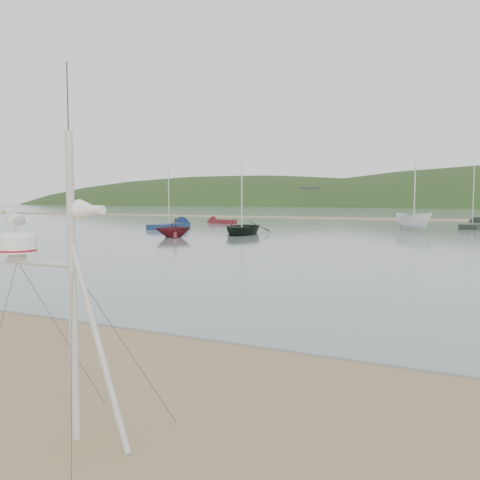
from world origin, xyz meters
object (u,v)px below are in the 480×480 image
at_px(boat_red, 173,219).
at_px(sailboat_blue_near, 179,225).
at_px(dinghy_red_far, 217,221).
at_px(sailboat_dark_mid, 475,225).
at_px(boat_white, 414,206).
at_px(boat_dark, 242,201).
at_px(mast_rig, 68,352).

bearing_deg(boat_red, sailboat_blue_near, 158.01).
distance_m(dinghy_red_far, sailboat_dark_mid, 28.19).
distance_m(dinghy_red_far, sailboat_blue_near, 9.97).
distance_m(boat_white, dinghy_red_far, 23.71).
height_order(dinghy_red_far, sailboat_blue_near, sailboat_blue_near).
height_order(boat_dark, sailboat_dark_mid, sailboat_dark_mid).
bearing_deg(mast_rig, dinghy_red_far, 117.27).
height_order(boat_red, dinghy_red_far, boat_red).
height_order(mast_rig, boat_red, mast_rig).
distance_m(boat_dark, boat_red, 6.16).
bearing_deg(sailboat_blue_near, mast_rig, -58.30).
bearing_deg(sailboat_blue_near, sailboat_dark_mid, 26.03).
bearing_deg(sailboat_dark_mid, sailboat_blue_near, -153.97).
relative_size(mast_rig, dinghy_red_far, 0.89).
bearing_deg(boat_dark, sailboat_dark_mid, 40.39).
bearing_deg(dinghy_red_far, boat_red, -69.12).
relative_size(boat_white, dinghy_red_far, 0.91).
relative_size(boat_red, dinghy_red_far, 0.54).
bearing_deg(mast_rig, boat_white, 92.51).
bearing_deg(mast_rig, sailboat_blue_near, 121.70).
relative_size(boat_dark, boat_white, 1.19).
xyz_separation_m(boat_red, dinghy_red_far, (-8.08, 21.16, -1.10)).
bearing_deg(boat_white, boat_dark, 178.65).
height_order(sailboat_blue_near, sailboat_dark_mid, sailboat_blue_near).
relative_size(dinghy_red_far, sailboat_dark_mid, 0.73).
height_order(boat_dark, sailboat_blue_near, sailboat_blue_near).
height_order(boat_white, dinghy_red_far, boat_white).
bearing_deg(sailboat_blue_near, boat_red, -58.39).
relative_size(boat_red, sailboat_dark_mid, 0.40).
xyz_separation_m(mast_rig, boat_dark, (-13.76, 32.53, 1.65)).
bearing_deg(boat_white, boat_red, -177.65).
height_order(boat_red, boat_white, boat_white).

